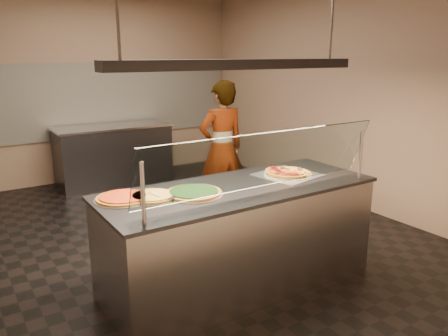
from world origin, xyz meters
TOP-DOWN VIEW (x-y plane):
  - ground at (0.00, 0.00)m, footprint 5.00×6.00m
  - wall_back at (0.00, 3.01)m, footprint 5.00×0.02m
  - wall_front at (0.00, -3.01)m, footprint 5.00×0.02m
  - wall_right at (2.51, 0.00)m, footprint 0.02×6.00m
  - tile_band at (0.00, 2.98)m, footprint 4.90×0.02m
  - serving_counter at (-0.07, -1.26)m, footprint 2.43×0.94m
  - sneeze_guard at (-0.07, -1.60)m, footprint 2.19×0.18m
  - perforated_tray at (0.52, -1.21)m, footprint 0.59×0.59m
  - half_pizza_pepperoni at (0.42, -1.21)m, footprint 0.28×0.45m
  - half_pizza_sausage at (0.62, -1.21)m, footprint 0.28×0.45m
  - pizza_spinach at (-0.51, -1.24)m, footprint 0.48×0.48m
  - pizza_cheese at (-0.82, -1.14)m, footprint 0.40×0.40m
  - pizza_tomato at (-1.03, -1.05)m, footprint 0.44×0.44m
  - pizza_spatula at (-0.77, -1.20)m, footprint 0.21×0.23m
  - prep_table at (0.12, 2.55)m, footprint 1.80×0.74m
  - worker at (0.84, 0.43)m, footprint 0.65×0.45m
  - heat_lamp_housing at (-0.07, -1.26)m, footprint 2.30×0.18m
  - lamp_rod_right at (0.93, -1.26)m, footprint 0.02×0.02m

SIDE VIEW (x-z plane):
  - ground at x=0.00m, z-range -0.02..0.00m
  - serving_counter at x=-0.07m, z-range 0.00..0.93m
  - prep_table at x=0.12m, z-range 0.00..0.93m
  - worker at x=0.84m, z-range 0.00..1.72m
  - perforated_tray at x=0.52m, z-range 0.93..0.94m
  - pizza_cheese at x=-0.82m, z-range 0.93..0.96m
  - pizza_tomato at x=-1.03m, z-range 0.93..0.96m
  - pizza_spinach at x=-0.51m, z-range 0.93..0.96m
  - half_pizza_sausage at x=0.62m, z-range 0.94..0.98m
  - pizza_spatula at x=-0.77m, z-range 0.95..0.97m
  - half_pizza_pepperoni at x=0.42m, z-range 0.94..0.99m
  - sneeze_guard at x=-0.07m, z-range 0.96..1.49m
  - tile_band at x=0.00m, z-range 0.70..1.90m
  - wall_back at x=0.00m, z-range 0.00..3.00m
  - wall_front at x=0.00m, z-range 0.00..3.00m
  - wall_right at x=2.51m, z-range 0.00..3.00m
  - heat_lamp_housing at x=-0.07m, z-range 1.91..1.99m
  - lamp_rod_right at x=0.93m, z-range 1.99..3.00m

